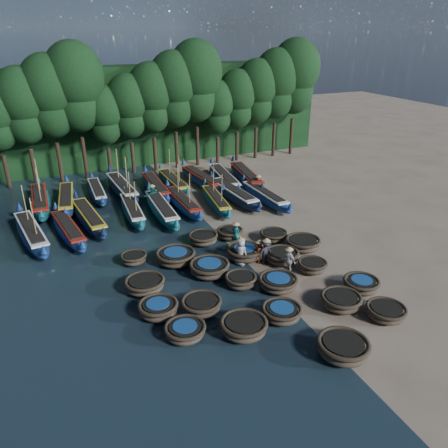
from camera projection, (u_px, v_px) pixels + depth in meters
name	position (u px, v px, depth m)	size (l,w,h in m)	color
ground	(238.00, 254.00, 28.37)	(120.00, 120.00, 0.00)	gray
foliage_wall	(143.00, 115.00, 45.91)	(40.00, 3.00, 10.00)	black
coracle_3	(343.00, 348.00, 19.39)	(2.83, 2.83, 0.84)	#4E3E31
coracle_4	(386.00, 312.00, 21.99)	(2.41, 2.41, 0.69)	#4E3E31
coracle_5	(185.00, 331.00, 20.60)	(2.11, 2.11, 0.69)	#4E3E31
coracle_6	(244.00, 327.00, 20.79)	(2.63, 2.63, 0.80)	#4E3E31
coracle_7	(282.00, 312.00, 21.91)	(2.33, 2.33, 0.72)	#4E3E31
coracle_8	(341.00, 301.00, 22.79)	(2.33, 2.33, 0.76)	#4E3E31
coracle_9	(361.00, 284.00, 24.24)	(2.03, 2.03, 0.76)	#4E3E31
coracle_10	(158.00, 308.00, 22.14)	(2.42, 2.42, 0.78)	#4E3E31
coracle_11	(201.00, 305.00, 22.47)	(2.14, 2.14, 0.75)	#4E3E31
coracle_12	(241.00, 280.00, 24.70)	(2.05, 2.05, 0.71)	#4E3E31
coracle_13	(278.00, 282.00, 24.44)	(2.24, 2.24, 0.75)	#4E3E31
coracle_14	(312.00, 266.00, 26.18)	(2.11, 2.11, 0.72)	#4E3E31
coracle_15	(145.00, 284.00, 24.23)	(2.26, 2.26, 0.78)	#4E3E31
coracle_16	(209.00, 268.00, 25.80)	(2.93, 2.93, 0.84)	#4E3E31
coracle_17	(244.00, 252.00, 27.58)	(2.35, 2.35, 0.84)	#4E3E31
coracle_18	(282.00, 256.00, 27.23)	(2.21, 2.21, 0.77)	#4E3E31
coracle_19	(303.00, 243.00, 28.80)	(2.63, 2.63, 0.80)	#4E3E31
coracle_20	(134.00, 258.00, 27.11)	(1.73, 1.73, 0.66)	#4E3E31
coracle_21	(176.00, 257.00, 27.09)	(2.65, 2.65, 0.83)	#4E3E31
coracle_22	(203.00, 238.00, 29.56)	(2.17, 2.17, 0.75)	#4E3E31
coracle_23	(230.00, 233.00, 30.30)	(1.85, 1.85, 0.74)	#4E3E31
coracle_24	(274.00, 235.00, 30.02)	(1.93, 1.93, 0.70)	#4E3E31
long_boat_0	(31.00, 233.00, 29.94)	(2.81, 8.57, 3.68)	navy
long_boat_1	(68.00, 230.00, 30.55)	(2.46, 7.87, 1.40)	navy
long_boat_2	(89.00, 217.00, 32.46)	(2.37, 8.42, 1.49)	#0E2033
long_boat_3	(132.00, 210.00, 33.85)	(1.76, 7.78, 3.31)	#10565B
long_boat_4	(162.00, 209.00, 33.93)	(1.73, 8.63, 1.52)	#10565B
long_boat_5	(183.00, 202.00, 35.29)	(1.61, 8.03, 3.41)	navy
long_boat_6	(216.00, 201.00, 35.74)	(2.24, 7.52, 3.22)	#10565B
long_boat_7	(233.00, 194.00, 36.99)	(2.18, 8.73, 1.54)	#0E2033
long_boat_8	(265.00, 196.00, 36.63)	(1.61, 8.12, 1.43)	navy
long_boat_9	(40.00, 201.00, 35.43)	(1.67, 8.91, 3.78)	#10565B
long_boat_10	(67.00, 199.00, 35.84)	(2.33, 8.40, 1.49)	navy
long_boat_11	(97.00, 191.00, 37.82)	(1.42, 7.30, 1.28)	navy
long_boat_12	(122.00, 188.00, 38.34)	(2.06, 8.93, 3.80)	#0E2033
long_boat_13	(156.00, 187.00, 38.70)	(1.70, 8.45, 1.49)	navy
long_boat_14	(173.00, 182.00, 39.91)	(1.59, 7.97, 3.39)	#10565B
long_boat_15	(202.00, 179.00, 40.55)	(2.32, 8.69, 1.53)	navy
long_boat_16	(224.00, 178.00, 40.79)	(2.50, 8.76, 1.55)	navy
long_boat_17	(246.00, 176.00, 41.19)	(2.89, 9.07, 1.61)	#0E2033
fisherman_0	(241.00, 251.00, 26.72)	(0.94, 1.05, 2.00)	#BCBCB7
fisherman_1	(236.00, 232.00, 29.34)	(0.63, 0.67, 1.74)	#186563
fisherman_2	(259.00, 251.00, 27.07)	(0.81, 0.68, 1.69)	#AF3617
fisherman_3	(266.00, 252.00, 26.80)	(1.25, 0.96, 1.91)	black
fisherman_4	(288.00, 260.00, 25.83)	(0.74, 1.06, 1.87)	#BCBCB7
fisherman_5	(153.00, 195.00, 35.72)	(1.71, 1.06, 1.96)	#186563
fisherman_6	(258.00, 183.00, 38.68)	(0.88, 0.79, 1.72)	#AF3617
tree_2	(22.00, 105.00, 37.85)	(4.51, 4.51, 10.63)	black
tree_3	(49.00, 95.00, 38.42)	(4.92, 4.92, 11.60)	black
tree_4	(75.00, 86.00, 38.98)	(5.34, 5.34, 12.58)	black
tree_5	(105.00, 115.00, 40.94)	(3.68, 3.68, 8.68)	black
tree_6	(128.00, 106.00, 41.50)	(4.09, 4.09, 9.65)	black
tree_7	(151.00, 97.00, 42.07)	(4.51, 4.51, 10.63)	black
tree_8	(174.00, 89.00, 42.63)	(4.92, 4.92, 11.60)	black
tree_9	(196.00, 80.00, 43.20)	(5.34, 5.34, 12.58)	black
tree_10	(217.00, 107.00, 45.15)	(3.68, 3.68, 8.68)	black
tree_11	(237.00, 99.00, 45.72)	(4.09, 4.09, 9.65)	black
tree_12	(257.00, 91.00, 46.28)	(4.51, 4.51, 10.63)	black
tree_13	(276.00, 83.00, 46.85)	(4.92, 4.92, 11.60)	black
tree_14	(295.00, 76.00, 47.41)	(5.34, 5.34, 12.58)	black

